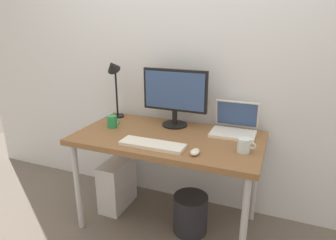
{
  "coord_description": "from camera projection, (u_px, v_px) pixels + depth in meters",
  "views": [
    {
      "loc": [
        0.74,
        -1.86,
        1.54
      ],
      "look_at": [
        0.0,
        0.0,
        0.87
      ],
      "focal_mm": 31.66,
      "sensor_mm": 36.0,
      "label": 1
    }
  ],
  "objects": [
    {
      "name": "monitor",
      "position": [
        175.0,
        94.0,
        2.28
      ],
      "size": [
        0.51,
        0.2,
        0.45
      ],
      "color": "black",
      "rests_on": "desk"
    },
    {
      "name": "laptop",
      "position": [
        235.0,
        125.0,
        2.19
      ],
      "size": [
        0.32,
        0.27,
        0.23
      ],
      "color": "silver",
      "rests_on": "desk"
    },
    {
      "name": "coffee_mug",
      "position": [
        112.0,
        122.0,
        2.31
      ],
      "size": [
        0.11,
        0.08,
        0.09
      ],
      "color": "#268C4C",
      "rests_on": "desk"
    },
    {
      "name": "glass_cup",
      "position": [
        244.0,
        145.0,
        1.87
      ],
      "size": [
        0.12,
        0.08,
        0.09
      ],
      "color": "silver",
      "rests_on": "desk"
    },
    {
      "name": "desk_lamp",
      "position": [
        114.0,
        76.0,
        2.44
      ],
      "size": [
        0.11,
        0.16,
        0.51
      ],
      "color": "black",
      "rests_on": "desk"
    },
    {
      "name": "computer_tower",
      "position": [
        117.0,
        184.0,
        2.54
      ],
      "size": [
        0.18,
        0.36,
        0.42
      ],
      "primitive_type": "cube",
      "color": "silver",
      "rests_on": "ground_plane"
    },
    {
      "name": "back_wall",
      "position": [
        188.0,
        53.0,
        2.34
      ],
      "size": [
        4.4,
        0.04,
        2.6
      ],
      "primitive_type": "cube",
      "color": "silver",
      "rests_on": "ground_plane"
    },
    {
      "name": "keyboard",
      "position": [
        152.0,
        145.0,
        1.96
      ],
      "size": [
        0.44,
        0.14,
        0.02
      ],
      "primitive_type": "cube",
      "color": "silver",
      "rests_on": "desk"
    },
    {
      "name": "mouse",
      "position": [
        195.0,
        152.0,
        1.84
      ],
      "size": [
        0.06,
        0.09,
        0.03
      ],
      "primitive_type": "ellipsoid",
      "color": "silver",
      "rests_on": "desk"
    },
    {
      "name": "desk",
      "position": [
        168.0,
        144.0,
        2.17
      ],
      "size": [
        1.35,
        0.72,
        0.75
      ],
      "color": "brown",
      "rests_on": "ground_plane"
    },
    {
      "name": "ground_plane",
      "position": [
        168.0,
        222.0,
        2.39
      ],
      "size": [
        6.0,
        6.0,
        0.0
      ],
      "primitive_type": "plane",
      "color": "#665B51"
    },
    {
      "name": "wastebasket",
      "position": [
        190.0,
        214.0,
        2.25
      ],
      "size": [
        0.26,
        0.26,
        0.3
      ],
      "primitive_type": "cylinder",
      "color": "#232328",
      "rests_on": "ground_plane"
    }
  ]
}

